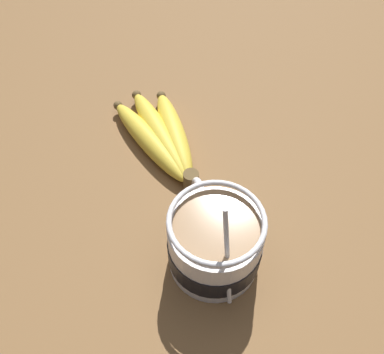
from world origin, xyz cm
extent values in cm
cube|color=brown|center=(0.00, 0.00, 1.40)|extent=(123.49, 123.49, 2.80)
cylinder|color=silver|center=(-5.30, -0.18, 6.70)|extent=(10.38, 10.38, 7.79)
cylinder|color=black|center=(-5.30, -0.18, 5.92)|extent=(10.58, 10.58, 3.12)
torus|color=silver|center=(0.75, -0.18, 7.26)|extent=(5.18, 0.90, 5.18)
cylinder|color=#997551|center=(-5.30, -0.18, 10.70)|extent=(9.18, 9.18, 0.40)
torus|color=silver|center=(-5.30, -0.18, 11.72)|extent=(10.38, 10.38, 0.60)
cylinder|color=silver|center=(-9.10, -0.18, 10.37)|extent=(4.44, 0.50, 12.30)
ellipsoid|color=silver|center=(-7.11, -0.18, 4.30)|extent=(3.00, 2.00, 0.80)
cylinder|color=brown|center=(4.89, 0.18, 5.38)|extent=(2.00, 2.00, 3.00)
ellipsoid|color=gold|center=(14.32, 0.17, 4.38)|extent=(16.86, 3.17, 3.15)
sphere|color=brown|center=(22.75, 0.16, 4.38)|extent=(1.42, 1.42, 1.42)
ellipsoid|color=gold|center=(14.90, 1.99, 4.37)|extent=(18.60, 6.37, 3.14)
sphere|color=brown|center=(23.92, 3.63, 4.37)|extent=(1.41, 1.41, 1.41)
ellipsoid|color=gold|center=(14.10, 3.65, 4.32)|extent=(17.61, 9.08, 3.05)
sphere|color=brown|center=(22.37, 6.76, 4.32)|extent=(1.37, 1.37, 1.37)
camera|label=1|loc=(-26.80, 8.39, 48.84)|focal=40.00mm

